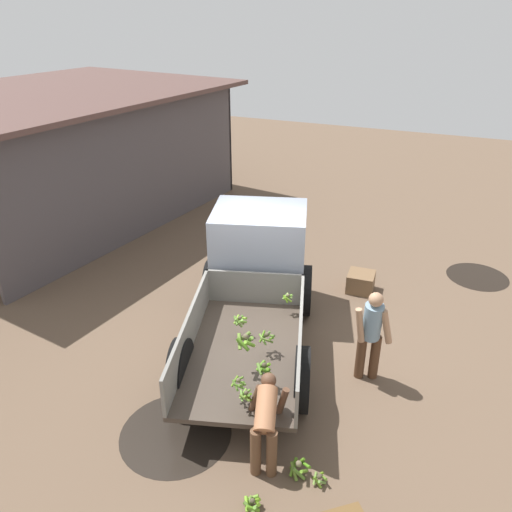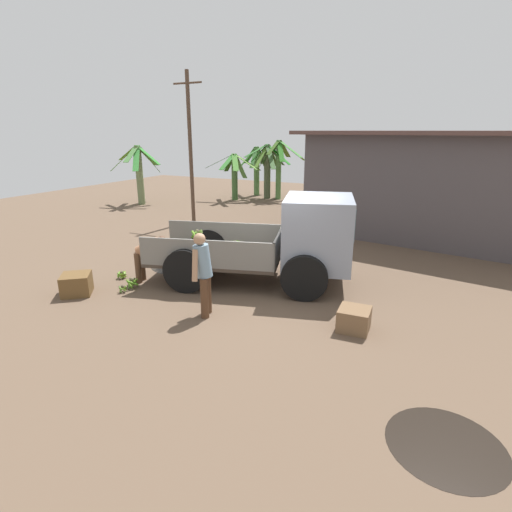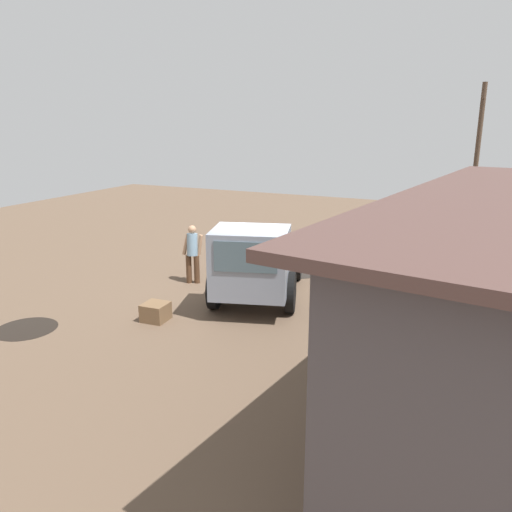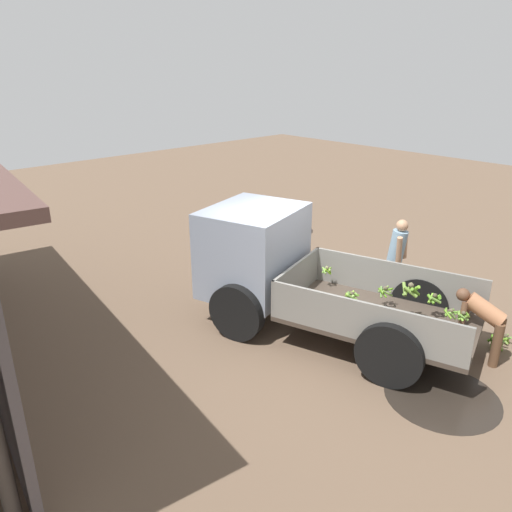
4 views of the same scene
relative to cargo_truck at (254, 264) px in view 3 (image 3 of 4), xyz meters
name	(u,v)px [view 3 (image 3 of 4)]	position (x,y,z in m)	size (l,w,h in m)	color
ground	(250,299)	(-0.40, -0.29, -1.09)	(36.00, 36.00, 0.00)	brown
mud_patch_0	(296,271)	(-3.20, -0.09, -1.08)	(1.60, 1.60, 0.01)	black
mud_patch_1	(26,329)	(3.44, -3.97, -1.08)	(1.34, 1.34, 0.01)	black
cargo_truck	(254,264)	(0.00, 0.00, 0.00)	(4.94, 3.05, 2.06)	#40352C
utility_pole	(475,174)	(-6.07, 4.57, 1.80)	(1.22, 0.14, 5.54)	#4F3B2D
person_foreground_visitor	(192,251)	(-0.94, -2.35, -0.17)	(0.44, 0.62, 1.65)	#4F3320
person_worker_loading	(255,245)	(-3.10, -1.43, -0.39)	(0.80, 0.64, 1.15)	brown
banana_bunch_on_ground_0	(234,260)	(-3.21, -2.22, -0.99)	(0.20, 0.21, 0.18)	#48412E
banana_bunch_on_ground_1	(261,257)	(-3.87, -1.57, -0.98)	(0.24, 0.24, 0.18)	#453E2D
banana_bunch_on_ground_2	(242,260)	(-3.19, -1.93, -0.94)	(0.29, 0.30, 0.26)	brown
wooden_crate_0	(232,249)	(-4.04, -2.74, -0.86)	(0.59, 0.59, 0.46)	brown
wooden_crate_1	(156,312)	(1.82, -1.65, -0.88)	(0.55, 0.55, 0.41)	brown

